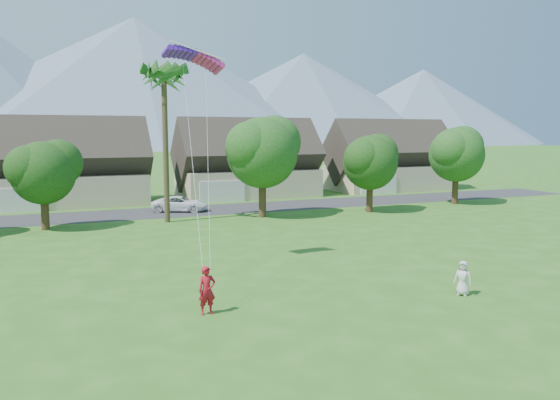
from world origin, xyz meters
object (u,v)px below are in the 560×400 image
watcher (463,278)px  parked_car (180,204)px  kite_flyer (207,290)px  parafoil_kite (194,56)px

watcher → parked_car: bearing=155.1°
kite_flyer → watcher: bearing=-12.3°
watcher → parked_car: size_ratio=0.31×
watcher → parked_car: 31.00m
watcher → parafoil_kite: size_ratio=0.49×
kite_flyer → parked_car: bearing=77.0°
parked_car → parafoil_kite: size_ratio=1.60×
watcher → parafoil_kite: bearing=-171.3°
kite_flyer → parked_car: kite_flyer is taller
kite_flyer → parked_car: size_ratio=0.38×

